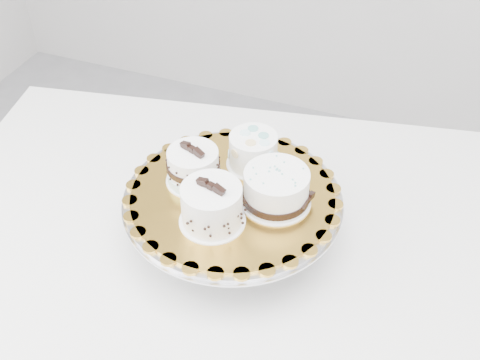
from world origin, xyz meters
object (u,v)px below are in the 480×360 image
(cake_banded, at_px, (193,168))
(cake_ribbon, at_px, (277,189))
(cake_board, at_px, (233,195))
(cake_dots, at_px, (253,150))
(cake_stand, at_px, (233,209))
(table, at_px, (226,249))
(cake_swirl, at_px, (212,206))

(cake_banded, height_order, cake_ribbon, cake_banded)
(cake_board, xyz_separation_m, cake_dots, (0.01, 0.09, 0.04))
(cake_ribbon, bearing_deg, cake_banded, -171.04)
(cake_stand, relative_size, cake_banded, 3.35)
(cake_stand, height_order, cake_banded, cake_banded)
(cake_board, height_order, cake_ribbon, cake_ribbon)
(table, relative_size, cake_ribbon, 9.76)
(table, bearing_deg, cake_dots, 49.16)
(cake_dots, relative_size, cake_ribbon, 0.83)
(cake_swirl, relative_size, cake_dots, 1.12)
(cake_board, relative_size, cake_swirl, 2.94)
(cake_dots, bearing_deg, cake_board, -98.21)
(table, height_order, cake_ribbon, cake_ribbon)
(table, xyz_separation_m, cake_ribbon, (0.11, -0.02, 0.22))
(cake_dots, bearing_deg, cake_ribbon, -52.65)
(cake_banded, relative_size, cake_dots, 1.07)
(cake_board, distance_m, cake_ribbon, 0.09)
(cake_dots, bearing_deg, cake_banded, -140.29)
(table, height_order, cake_banded, cake_banded)
(cake_stand, relative_size, cake_swirl, 3.19)
(cake_board, distance_m, cake_swirl, 0.09)
(cake_stand, xyz_separation_m, cake_board, (0.00, -0.00, 0.04))
(table, distance_m, cake_board, 0.20)
(table, distance_m, cake_ribbon, 0.25)
(cake_stand, bearing_deg, table, 133.22)
(table, bearing_deg, cake_ribbon, -22.43)
(cake_banded, bearing_deg, table, 45.46)
(cake_stand, distance_m, cake_banded, 0.11)
(cake_ribbon, bearing_deg, cake_swirl, -126.57)
(cake_banded, distance_m, cake_ribbon, 0.16)
(cake_board, bearing_deg, cake_banded, 174.15)
(cake_swirl, relative_size, cake_ribbon, 0.93)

